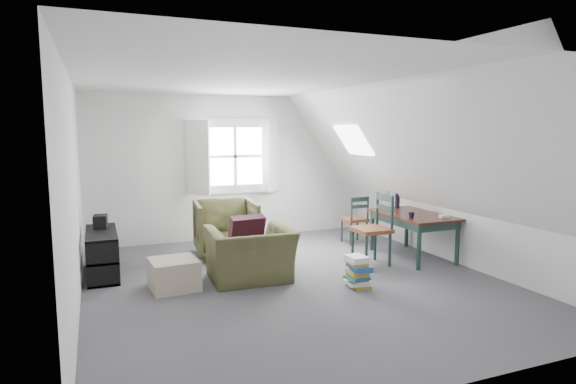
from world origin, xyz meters
name	(u,v)px	position (x,y,z in m)	size (l,w,h in m)	color
floor	(295,282)	(0.00, 0.00, 0.00)	(5.50, 5.50, 0.00)	#4A494E
ceiling	(295,80)	(0.00, 0.00, 2.50)	(5.50, 5.50, 0.00)	white
wall_back	(234,168)	(0.00, 2.75, 1.25)	(5.00, 5.00, 0.00)	silver
wall_front	(446,224)	(0.00, -2.75, 1.25)	(5.00, 5.00, 0.00)	silver
wall_left	(73,194)	(-2.50, 0.00, 1.25)	(5.50, 5.50, 0.00)	silver
wall_right	(457,176)	(2.50, 0.00, 1.25)	(5.50, 5.50, 0.00)	silver
slope_left	(165,142)	(-1.55, 0.00, 1.78)	(5.50, 5.50, 0.00)	white
slope_right	(402,140)	(1.55, 0.00, 1.78)	(5.50, 5.50, 0.00)	white
dormer_window	(235,156)	(0.00, 2.68, 1.45)	(1.71, 0.35, 1.30)	white
skylight	(353,140)	(1.55, 1.30, 1.75)	(0.55, 0.75, 0.04)	white
armchair_near	(250,280)	(-0.50, 0.29, 0.00)	(1.04, 0.91, 0.67)	#464728
armchair_far	(226,255)	(-0.47, 1.62, 0.00)	(0.90, 0.93, 0.85)	#464728
throw_pillow	(246,233)	(-0.50, 0.44, 0.59)	(0.45, 0.13, 0.45)	#370F1E
ottoman	(174,274)	(-1.46, 0.31, 0.18)	(0.54, 0.54, 0.36)	tan
dining_table	(413,219)	(2.10, 0.44, 0.58)	(0.80, 1.33, 0.67)	black
demijohn	(388,202)	(1.95, 0.89, 0.78)	(0.20, 0.20, 0.29)	silver
vase_twigs	(397,200)	(2.20, 0.99, 0.80)	(0.08, 0.08, 0.60)	black
cup	(411,218)	(1.85, 0.14, 0.67)	(0.09, 0.09, 0.08)	black
paper_box	(444,216)	(2.30, -0.01, 0.69)	(0.13, 0.09, 0.04)	white
dining_chair_far	(355,219)	(1.75, 1.54, 0.42)	(0.38, 0.38, 0.81)	brown
dining_chair_near	(374,228)	(1.35, 0.33, 0.52)	(0.47, 0.47, 1.00)	brown
media_shelf	(102,256)	(-2.24, 1.19, 0.27)	(0.38, 1.15, 0.59)	black
electronics_box	(100,222)	(-2.24, 1.48, 0.67)	(0.17, 0.24, 0.19)	black
magazine_stack	(358,271)	(0.64, -0.46, 0.19)	(0.29, 0.34, 0.38)	#B29933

